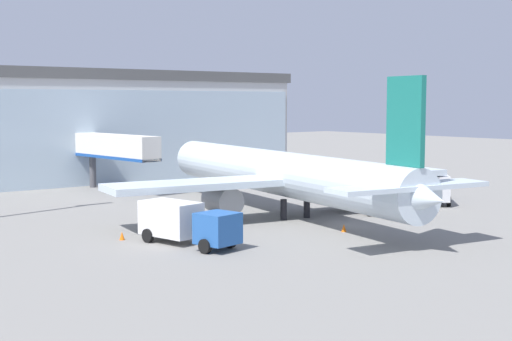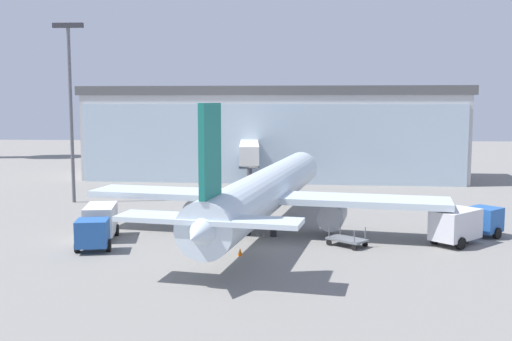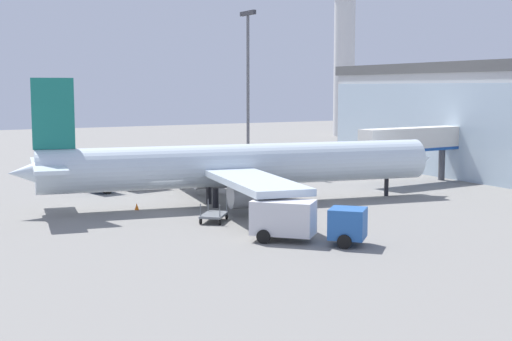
{
  "view_description": "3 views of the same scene",
  "coord_description": "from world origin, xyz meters",
  "px_view_note": "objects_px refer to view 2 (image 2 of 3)",
  "views": [
    {
      "loc": [
        -37.51,
        -35.87,
        9.09
      ],
      "look_at": [
        -0.53,
        8.76,
        3.47
      ],
      "focal_mm": 50.0,
      "sensor_mm": 36.0,
      "label": 1
    },
    {
      "loc": [
        1.8,
        -42.62,
        10.76
      ],
      "look_at": [
        -0.74,
        7.93,
        4.86
      ],
      "focal_mm": 42.0,
      "sensor_mm": 36.0,
      "label": 2
    },
    {
      "loc": [
        53.01,
        -21.99,
        9.92
      ],
      "look_at": [
        3.2,
        6.68,
        3.19
      ],
      "focal_mm": 50.0,
      "sensor_mm": 36.0,
      "label": 3
    }
  ],
  "objects_px": {
    "fuel_truck": "(465,223)",
    "safety_cone_wingtip": "(86,228)",
    "catering_truck": "(98,224)",
    "safety_cone_nose": "(240,252)",
    "jet_bridge": "(249,154)",
    "apron_light_mast": "(70,97)",
    "airplane": "(266,191)",
    "baggage_cart": "(347,240)"
  },
  "relations": [
    {
      "from": "airplane",
      "to": "fuel_truck",
      "type": "distance_m",
      "value": 15.82
    },
    {
      "from": "airplane",
      "to": "baggage_cart",
      "type": "relative_size",
      "value": 11.74
    },
    {
      "from": "catering_truck",
      "to": "baggage_cart",
      "type": "bearing_deg",
      "value": 79.91
    },
    {
      "from": "jet_bridge",
      "to": "catering_truck",
      "type": "height_order",
      "value": "jet_bridge"
    },
    {
      "from": "jet_bridge",
      "to": "airplane",
      "type": "height_order",
      "value": "airplane"
    },
    {
      "from": "catering_truck",
      "to": "fuel_truck",
      "type": "xyz_separation_m",
      "value": [
        28.0,
        1.69,
        0.0
      ]
    },
    {
      "from": "baggage_cart",
      "to": "fuel_truck",
      "type": "bearing_deg",
      "value": -128.13
    },
    {
      "from": "airplane",
      "to": "safety_cone_nose",
      "type": "distance_m",
      "value": 8.91
    },
    {
      "from": "apron_light_mast",
      "to": "catering_truck",
      "type": "bearing_deg",
      "value": -65.11
    },
    {
      "from": "airplane",
      "to": "catering_truck",
      "type": "height_order",
      "value": "airplane"
    },
    {
      "from": "jet_bridge",
      "to": "safety_cone_wingtip",
      "type": "distance_m",
      "value": 26.5
    },
    {
      "from": "airplane",
      "to": "baggage_cart",
      "type": "height_order",
      "value": "airplane"
    },
    {
      "from": "catering_truck",
      "to": "apron_light_mast",
      "type": "bearing_deg",
      "value": -164.68
    },
    {
      "from": "fuel_truck",
      "to": "baggage_cart",
      "type": "bearing_deg",
      "value": 148.39
    },
    {
      "from": "apron_light_mast",
      "to": "airplane",
      "type": "distance_m",
      "value": 25.91
    },
    {
      "from": "apron_light_mast",
      "to": "airplane",
      "type": "height_order",
      "value": "apron_light_mast"
    },
    {
      "from": "jet_bridge",
      "to": "apron_light_mast",
      "type": "distance_m",
      "value": 21.47
    },
    {
      "from": "fuel_truck",
      "to": "airplane",
      "type": "bearing_deg",
      "value": 125.06
    },
    {
      "from": "fuel_truck",
      "to": "catering_truck",
      "type": "bearing_deg",
      "value": 140.4
    },
    {
      "from": "baggage_cart",
      "to": "safety_cone_nose",
      "type": "bearing_deg",
      "value": 62.53
    },
    {
      "from": "jet_bridge",
      "to": "baggage_cart",
      "type": "distance_m",
      "value": 29.01
    },
    {
      "from": "jet_bridge",
      "to": "catering_truck",
      "type": "relative_size",
      "value": 1.68
    },
    {
      "from": "baggage_cart",
      "to": "safety_cone_wingtip",
      "type": "relative_size",
      "value": 5.76
    },
    {
      "from": "fuel_truck",
      "to": "safety_cone_wingtip",
      "type": "relative_size",
      "value": 12.43
    },
    {
      "from": "apron_light_mast",
      "to": "fuel_truck",
      "type": "height_order",
      "value": "apron_light_mast"
    },
    {
      "from": "catering_truck",
      "to": "fuel_truck",
      "type": "bearing_deg",
      "value": 83.87
    },
    {
      "from": "catering_truck",
      "to": "jet_bridge",
      "type": "bearing_deg",
      "value": 150.46
    },
    {
      "from": "apron_light_mast",
      "to": "safety_cone_nose",
      "type": "xyz_separation_m",
      "value": [
        19.43,
        -21.29,
        -10.86
      ]
    },
    {
      "from": "jet_bridge",
      "to": "safety_cone_nose",
      "type": "height_order",
      "value": "jet_bridge"
    },
    {
      "from": "apron_light_mast",
      "to": "safety_cone_wingtip",
      "type": "relative_size",
      "value": 34.12
    },
    {
      "from": "apron_light_mast",
      "to": "catering_truck",
      "type": "relative_size",
      "value": 2.48
    },
    {
      "from": "apron_light_mast",
      "to": "airplane",
      "type": "xyz_separation_m",
      "value": [
        20.97,
        -13.05,
        -7.83
      ]
    },
    {
      "from": "safety_cone_nose",
      "to": "jet_bridge",
      "type": "bearing_deg",
      "value": 92.3
    },
    {
      "from": "catering_truck",
      "to": "safety_cone_nose",
      "type": "distance_m",
      "value": 11.63
    },
    {
      "from": "fuel_truck",
      "to": "safety_cone_wingtip",
      "type": "xyz_separation_m",
      "value": [
        -30.35,
        2.3,
        -1.19
      ]
    },
    {
      "from": "catering_truck",
      "to": "baggage_cart",
      "type": "xyz_separation_m",
      "value": [
        18.82,
        -0.17,
        -0.97
      ]
    },
    {
      "from": "safety_cone_nose",
      "to": "catering_truck",
      "type": "bearing_deg",
      "value": 163.37
    },
    {
      "from": "safety_cone_wingtip",
      "to": "jet_bridge",
      "type": "bearing_deg",
      "value": 62.21
    },
    {
      "from": "safety_cone_nose",
      "to": "safety_cone_wingtip",
      "type": "xyz_separation_m",
      "value": [
        -13.43,
        7.3,
        0.0
      ]
    },
    {
      "from": "jet_bridge",
      "to": "airplane",
      "type": "distance_m",
      "value": 22.42
    },
    {
      "from": "jet_bridge",
      "to": "safety_cone_nose",
      "type": "distance_m",
      "value": 30.76
    },
    {
      "from": "jet_bridge",
      "to": "safety_cone_nose",
      "type": "bearing_deg",
      "value": 178.94
    }
  ]
}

